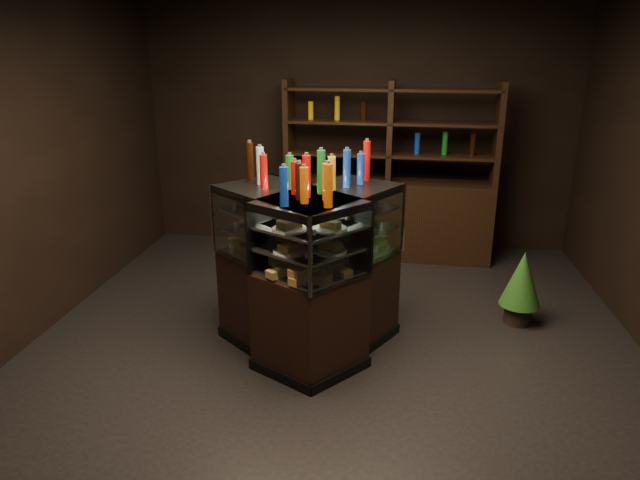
% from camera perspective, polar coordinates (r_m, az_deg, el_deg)
% --- Properties ---
extents(ground, '(5.00, 5.00, 0.00)m').
position_cam_1_polar(ground, '(4.90, 1.51, -9.70)').
color(ground, black).
rests_on(ground, ground).
extents(room_shell, '(5.02, 5.02, 3.01)m').
position_cam_1_polar(room_shell, '(4.33, 1.73, 13.51)').
color(room_shell, black).
rests_on(room_shell, ground).
extents(display_case, '(1.54, 1.36, 1.33)m').
position_cam_1_polar(display_case, '(4.51, -1.07, -5.98)').
color(display_case, black).
rests_on(display_case, ground).
extents(food_display, '(1.16, 1.05, 0.41)m').
position_cam_1_polar(food_display, '(4.31, -1.11, 0.27)').
color(food_display, gold).
rests_on(food_display, display_case).
extents(bottles_top, '(0.99, 0.91, 0.30)m').
position_cam_1_polar(bottles_top, '(4.19, -1.15, 6.67)').
color(bottles_top, '#0F38B2').
rests_on(bottles_top, display_case).
extents(potted_conifer, '(0.35, 0.35, 0.76)m').
position_cam_1_polar(potted_conifer, '(5.27, 19.58, -3.57)').
color(potted_conifer, black).
rests_on(potted_conifer, ground).
extents(back_shelving, '(2.35, 0.52, 2.00)m').
position_cam_1_polar(back_shelving, '(6.57, 6.77, 3.42)').
color(back_shelving, black).
rests_on(back_shelving, ground).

